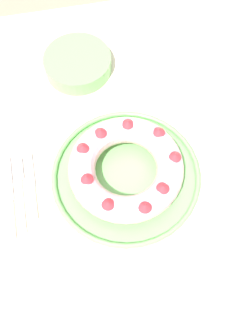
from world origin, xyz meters
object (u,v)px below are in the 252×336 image
Objects in this scene: serving_dish at (126,176)px; bundt_cake at (126,168)px; side_bowl at (78,64)px; napkin at (250,154)px; fork at (20,189)px; serving_knife at (10,203)px; cake_knife at (31,190)px.

serving_dish is 0.04m from bundt_cake.
side_bowl is (-0.06, 0.34, 0.01)m from serving_dish.
fork is at bearing 178.06° from napkin.
bundt_cake reaches higher than fork.
side_bowl is 1.06× the size of napkin.
serving_knife is at bearing -178.38° from bundt_cake.
side_bowl is (0.21, 0.35, 0.02)m from serving_knife.
napkin is (0.31, 0.00, -0.06)m from bundt_cake.
bundt_cake is (0.00, -0.00, 0.04)m from serving_dish.
cake_knife is (-0.22, 0.01, -0.01)m from serving_dish.
fork is 0.04m from serving_knife.
bundt_cake is at bearing -79.89° from side_bowl.
serving_dish reaches higher than serving_knife.
fork is 0.92× the size of serving_knife.
cake_knife is at bearing 27.73° from serving_knife.
cake_knife is 1.00× the size of napkin.
bundt_cake reaches higher than napkin.
bundt_cake is at bearing 2.40° from cake_knife.
cake_knife is at bearing -14.56° from fork.
bundt_cake is 1.53× the size of napkin.
serving_knife is 1.14× the size of side_bowl.
bundt_cake is 0.23m from cake_knife.
serving_knife is 0.06m from cake_knife.
serving_knife is at bearing -178.38° from serving_dish.
serving_knife is (-0.27, -0.01, -0.05)m from bundt_cake.
serving_knife is 1.21× the size of napkin.
napkin is (0.37, -0.34, -0.02)m from side_bowl.
serving_dish is 1.94× the size of side_bowl.
napkin is at bearing 0.39° from serving_dish.
side_bowl is at bearing 137.26° from napkin.
side_bowl reaches higher than cake_knife.
serving_dish is at bearing -179.61° from napkin.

